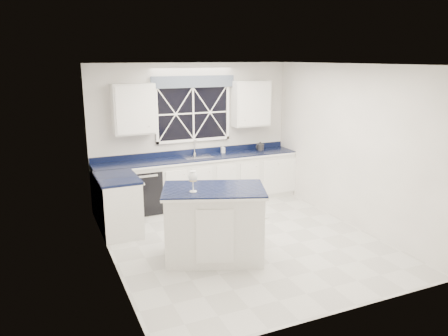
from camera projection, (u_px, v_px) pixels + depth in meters
name	position (u px, v px, depth m)	size (l,w,h in m)	color
ground	(243.00, 240.00, 6.87)	(4.50, 4.50, 0.00)	beige
back_wall	(193.00, 133.00, 8.54)	(4.00, 0.10, 2.70)	white
base_cabinets	(185.00, 186.00, 8.22)	(3.99, 1.60, 0.90)	silver
countertop	(199.00, 158.00, 8.38)	(3.98, 0.64, 0.04)	black
dishwasher	(143.00, 190.00, 8.07)	(0.60, 0.58, 0.82)	black
window	(193.00, 109.00, 8.38)	(1.65, 0.09, 1.26)	black
upper_cabinets	(195.00, 106.00, 8.25)	(3.10, 0.34, 0.90)	silver
faucet	(195.00, 147.00, 8.51)	(0.05, 0.20, 0.30)	silver
island	(214.00, 223.00, 6.14)	(1.61, 1.28, 1.04)	silver
rug	(222.00, 216.00, 7.91)	(1.46, 0.89, 0.02)	#B6B6B1
kettle	(260.00, 146.00, 8.98)	(0.24, 0.18, 0.17)	#2E2F31
wine_glass	(193.00, 177.00, 5.81)	(0.12, 0.12, 0.29)	white
soap_bottle	(223.00, 149.00, 8.71)	(0.07, 0.08, 0.16)	silver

